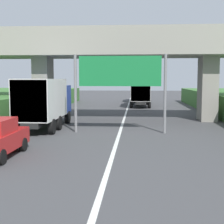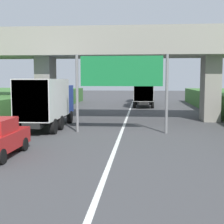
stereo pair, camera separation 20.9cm
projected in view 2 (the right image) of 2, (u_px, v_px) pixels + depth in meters
The scene contains 6 objects.
lane_centre_stripe at pixel (122, 131), 21.69m from camera, with size 0.20×87.32×0.01m, color white.
overpass_bridge at pixel (126, 53), 26.99m from camera, with size 40.00×4.80×7.48m.
overhead_highway_sign at pixel (121, 76), 20.56m from camera, with size 5.88×0.18×4.98m.
truck_black at pixel (143, 91), 40.50m from camera, with size 2.44×7.30×3.44m.
truck_blue at pixel (47, 101), 22.53m from camera, with size 2.44×7.30×3.44m.
truck_silver at pixel (143, 89), 49.15m from camera, with size 2.44×7.30×3.44m.
Camera 2 is at (1.27, 2.23, 3.42)m, focal length 52.30 mm.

